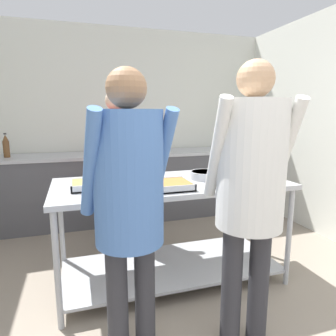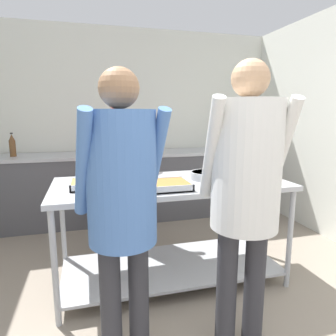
# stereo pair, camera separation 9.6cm
# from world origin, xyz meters

# --- Properties ---
(wall_rear) EXTENTS (4.38, 0.06, 2.65)m
(wall_rear) POSITION_xyz_m (0.00, 3.62, 1.32)
(wall_rear) COLOR silver
(wall_rear) RESTS_ON ground_plane
(back_counter) EXTENTS (4.22, 0.65, 0.94)m
(back_counter) POSITION_xyz_m (-0.00, 3.25, 0.47)
(back_counter) COLOR #4C4C51
(back_counter) RESTS_ON ground_plane
(serving_counter) EXTENTS (1.96, 0.87, 0.90)m
(serving_counter) POSITION_xyz_m (0.09, 1.56, 0.61)
(serving_counter) COLOR #ADAFB5
(serving_counter) RESTS_ON ground_plane
(serving_tray_vegetables) EXTENTS (0.41, 0.28, 0.05)m
(serving_tray_vegetables) POSITION_xyz_m (-0.53, 1.54, 0.92)
(serving_tray_vegetables) COLOR #ADAFB5
(serving_tray_vegetables) RESTS_ON serving_counter
(serving_tray_roast) EXTENTS (0.45, 0.31, 0.05)m
(serving_tray_roast) POSITION_xyz_m (-0.06, 1.35, 0.92)
(serving_tray_roast) COLOR #ADAFB5
(serving_tray_roast) RESTS_ON serving_counter
(sauce_pan) EXTENTS (0.41, 0.27, 0.07)m
(sauce_pan) POSITION_xyz_m (0.41, 1.58, 0.93)
(sauce_pan) COLOR #ADAFB5
(sauce_pan) RESTS_ON serving_counter
(plate_stack) EXTENTS (0.26, 0.26, 0.04)m
(plate_stack) POSITION_xyz_m (0.78, 1.77, 0.92)
(plate_stack) COLOR white
(plate_stack) RESTS_ON serving_counter
(guest_serving_left) EXTENTS (0.53, 0.40, 1.76)m
(guest_serving_left) POSITION_xyz_m (0.28, 0.67, 1.09)
(guest_serving_left) COLOR #2D2D33
(guest_serving_left) RESTS_ON ground_plane
(guest_serving_right) EXTENTS (0.52, 0.40, 1.70)m
(guest_serving_right) POSITION_xyz_m (-0.42, 0.73, 1.05)
(guest_serving_right) COLOR #2D2D33
(guest_serving_right) RESTS_ON ground_plane
(cook_behind_counter) EXTENTS (0.48, 0.38, 1.71)m
(cook_behind_counter) POSITION_xyz_m (-0.26, 2.39, 1.06)
(cook_behind_counter) COLOR #2D2D33
(cook_behind_counter) RESTS_ON ground_plane
(water_bottle) EXTENTS (0.07, 0.07, 0.30)m
(water_bottle) POSITION_xyz_m (-1.49, 3.24, 1.07)
(water_bottle) COLOR brown
(water_bottle) RESTS_ON back_counter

